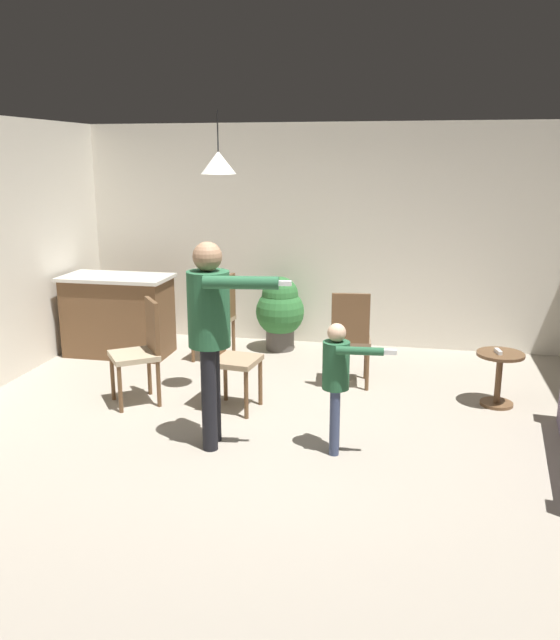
% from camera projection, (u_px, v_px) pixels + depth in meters
% --- Properties ---
extents(ground, '(7.68, 7.68, 0.00)m').
position_uv_depth(ground, '(285.00, 448.00, 5.30)').
color(ground, '#9E9384').
extents(wall_back, '(6.40, 0.10, 2.70)m').
position_uv_depth(wall_back, '(336.00, 236.00, 8.01)').
color(wall_back, silver).
rests_on(wall_back, ground).
extents(kitchen_counter, '(1.26, 0.66, 0.95)m').
position_uv_depth(kitchen_counter, '(118.00, 315.00, 7.73)').
color(kitchen_counter, brown).
rests_on(kitchen_counter, ground).
extents(side_table_by_couch, '(0.44, 0.44, 0.52)m').
position_uv_depth(side_table_by_couch, '(499.00, 372.00, 6.15)').
color(side_table_by_couch, brown).
rests_on(side_table_by_couch, ground).
extents(person_adult, '(0.85, 0.48, 1.67)m').
position_uv_depth(person_adult, '(211.00, 322.00, 5.12)').
color(person_adult, black).
rests_on(person_adult, ground).
extents(person_child, '(0.57, 0.31, 1.06)m').
position_uv_depth(person_child, '(337.00, 373.00, 5.09)').
color(person_child, '#384260').
rests_on(person_child, ground).
extents(dining_chair_by_counter, '(0.46, 0.46, 1.00)m').
position_uv_depth(dining_chair_by_counter, '(350.00, 335.00, 6.61)').
color(dining_chair_by_counter, brown).
rests_on(dining_chair_by_counter, ground).
extents(dining_chair_near_wall, '(0.47, 0.47, 1.00)m').
position_uv_depth(dining_chair_near_wall, '(227.00, 352.00, 6.03)').
color(dining_chair_near_wall, brown).
rests_on(dining_chair_near_wall, ground).
extents(dining_chair_centre_back, '(0.59, 0.59, 1.00)m').
position_uv_depth(dining_chair_centre_back, '(141.00, 348.00, 6.18)').
color(dining_chair_centre_back, brown).
rests_on(dining_chair_centre_back, ground).
extents(dining_chair_spare, '(0.46, 0.46, 1.00)m').
position_uv_depth(dining_chair_spare, '(219.00, 314.00, 7.50)').
color(dining_chair_spare, brown).
rests_on(dining_chair_spare, ground).
extents(potted_plant_corner, '(0.59, 0.59, 0.90)m').
position_uv_depth(potted_plant_corner, '(280.00, 310.00, 7.91)').
color(potted_plant_corner, '#4C4742').
rests_on(potted_plant_corner, ground).
extents(spare_remote_on_table, '(0.06, 0.13, 0.04)m').
position_uv_depth(spare_remote_on_table, '(498.00, 351.00, 6.09)').
color(spare_remote_on_table, white).
rests_on(spare_remote_on_table, side_table_by_couch).
extents(ceiling_light_pendant, '(0.32, 0.32, 0.55)m').
position_uv_depth(ceiling_light_pendant, '(218.00, 162.00, 5.84)').
color(ceiling_light_pendant, silver).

